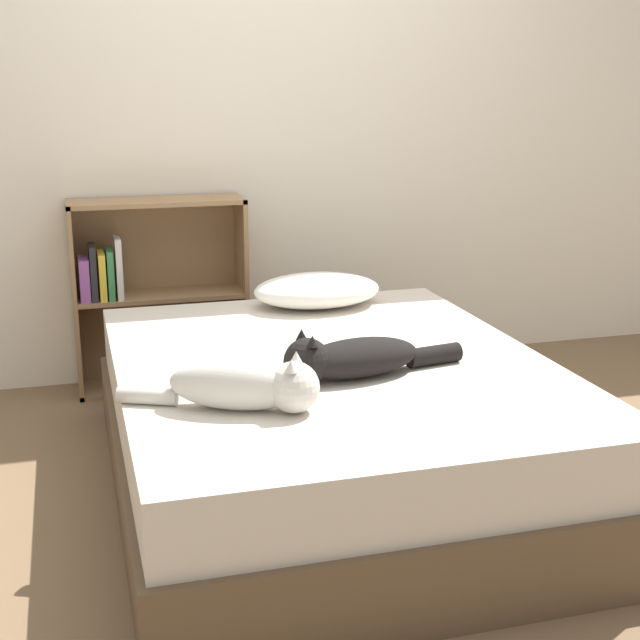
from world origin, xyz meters
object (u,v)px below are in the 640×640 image
at_px(bed, 331,425).
at_px(pillow, 317,290).
at_px(cat_dark, 350,358).
at_px(cat_light, 249,386).
at_px(bookshelf, 152,290).

distance_m(bed, pillow, 0.78).
bearing_deg(cat_dark, cat_light, 18.32).
bearing_deg(pillow, bookshelf, 138.43).
height_order(cat_light, cat_dark, same).
bearing_deg(bed, pillow, 78.09).
bearing_deg(cat_dark, bed, -97.89).
bearing_deg(cat_light, cat_dark, 52.07).
bearing_deg(bed, cat_dark, -88.54).
bearing_deg(cat_light, pillow, 89.51).
distance_m(bed, cat_dark, 0.35).
xyz_separation_m(bed, pillow, (0.15, 0.70, 0.30)).
xyz_separation_m(bed, cat_light, (-0.35, -0.38, 0.30)).
height_order(cat_dark, bookshelf, bookshelf).
relative_size(bed, pillow, 3.50).
distance_m(bed, bookshelf, 1.35).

